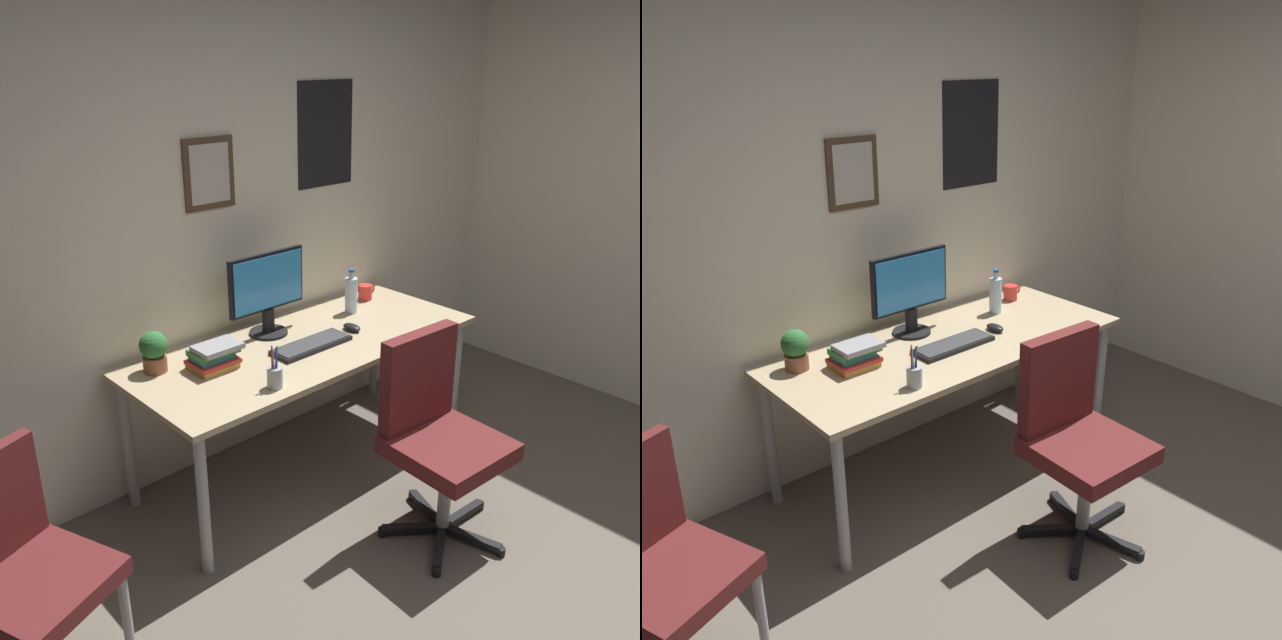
# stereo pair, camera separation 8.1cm
# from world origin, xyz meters

# --- Properties ---
(wall_back) EXTENTS (4.40, 0.10, 2.60)m
(wall_back) POSITION_xyz_m (0.00, 2.15, 1.30)
(wall_back) COLOR beige
(wall_back) RESTS_ON ground_plane
(desk) EXTENTS (1.84, 0.75, 0.72)m
(desk) POSITION_xyz_m (0.13, 1.69, 0.65)
(desk) COLOR tan
(desk) RESTS_ON ground_plane
(office_chair) EXTENTS (0.56, 0.57, 0.95)m
(office_chair) POSITION_xyz_m (0.21, 0.92, 0.53)
(office_chair) COLOR #591E1E
(office_chair) RESTS_ON ground_plane
(side_chair) EXTENTS (0.54, 0.54, 0.88)m
(side_chair) POSITION_xyz_m (-1.45, 1.35, 0.50)
(side_chair) COLOR #591E1E
(side_chair) RESTS_ON ground_plane
(monitor) EXTENTS (0.46, 0.20, 0.43)m
(monitor) POSITION_xyz_m (0.06, 1.91, 0.96)
(monitor) COLOR black
(monitor) RESTS_ON desk
(keyboard) EXTENTS (0.43, 0.15, 0.03)m
(keyboard) POSITION_xyz_m (0.11, 1.63, 0.73)
(keyboard) COLOR black
(keyboard) RESTS_ON desk
(computer_mouse) EXTENTS (0.06, 0.11, 0.04)m
(computer_mouse) POSITION_xyz_m (0.41, 1.64, 0.74)
(computer_mouse) COLOR black
(computer_mouse) RESTS_ON desk
(water_bottle) EXTENTS (0.07, 0.07, 0.25)m
(water_bottle) POSITION_xyz_m (0.60, 1.84, 0.83)
(water_bottle) COLOR silver
(water_bottle) RESTS_ON desk
(coffee_mug_near) EXTENTS (0.12, 0.08, 0.09)m
(coffee_mug_near) POSITION_xyz_m (0.81, 1.93, 0.76)
(coffee_mug_near) COLOR red
(coffee_mug_near) RESTS_ON desk
(potted_plant) EXTENTS (0.13, 0.13, 0.19)m
(potted_plant) POSITION_xyz_m (-0.60, 1.92, 0.82)
(potted_plant) COLOR brown
(potted_plant) RESTS_ON desk
(pen_cup) EXTENTS (0.07, 0.07, 0.20)m
(pen_cup) POSITION_xyz_m (-0.30, 1.42, 0.77)
(pen_cup) COLOR #9EA0A5
(pen_cup) RESTS_ON desk
(book_stack_left) EXTENTS (0.23, 0.18, 0.12)m
(book_stack_left) POSITION_xyz_m (-0.38, 1.76, 0.78)
(book_stack_left) COLOR gold
(book_stack_left) RESTS_ON desk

